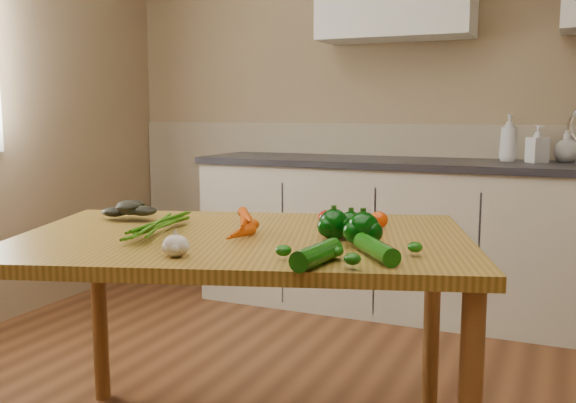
# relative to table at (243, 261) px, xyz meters

# --- Properties ---
(room) EXTENTS (4.04, 5.04, 2.64)m
(room) POSITION_rel_table_xyz_m (0.07, -0.15, 0.55)
(room) COLOR brown
(room) RESTS_ON ground
(counter_run) EXTENTS (2.84, 0.64, 1.14)m
(counter_run) POSITION_rel_table_xyz_m (0.29, 1.86, -0.24)
(counter_run) COLOR #BFB79F
(counter_run) RESTS_ON ground
(table) EXTENTS (1.67, 1.34, 0.78)m
(table) POSITION_rel_table_xyz_m (0.00, 0.00, 0.00)
(table) COLOR olive
(table) RESTS_ON ground
(soap_bottle_a) EXTENTS (0.13, 0.13, 0.26)m
(soap_bottle_a) POSITION_rel_table_xyz_m (0.64, 1.97, 0.34)
(soap_bottle_a) COLOR silver
(soap_bottle_a) RESTS_ON counter_run
(soap_bottle_b) EXTENTS (0.13, 0.13, 0.21)m
(soap_bottle_b) POSITION_rel_table_xyz_m (0.80, 1.92, 0.31)
(soap_bottle_b) COLOR silver
(soap_bottle_b) RESTS_ON counter_run
(soap_bottle_c) EXTENTS (0.19, 0.19, 0.17)m
(soap_bottle_c) POSITION_rel_table_xyz_m (0.94, 2.04, 0.29)
(soap_bottle_c) COLOR silver
(soap_bottle_c) RESTS_ON counter_run
(carrot_bunch) EXTENTS (0.32, 0.28, 0.07)m
(carrot_bunch) POSITION_rel_table_xyz_m (-0.09, -0.02, 0.12)
(carrot_bunch) COLOR #D04704
(carrot_bunch) RESTS_ON table
(leafy_greens) EXTENTS (0.21, 0.19, 0.10)m
(leafy_greens) POSITION_rel_table_xyz_m (-0.51, 0.11, 0.14)
(leafy_greens) COLOR black
(leafy_greens) RESTS_ON table
(garlic_bulb) EXTENTS (0.07, 0.07, 0.06)m
(garlic_bulb) POSITION_rel_table_xyz_m (-0.02, -0.36, 0.12)
(garlic_bulb) COLOR beige
(garlic_bulb) RESTS_ON table
(pepper_a) EXTENTS (0.09, 0.09, 0.09)m
(pepper_a) POSITION_rel_table_xyz_m (0.30, 0.05, 0.13)
(pepper_a) COLOR #023204
(pepper_a) RESTS_ON table
(pepper_b) EXTENTS (0.08, 0.08, 0.08)m
(pepper_b) POSITION_rel_table_xyz_m (0.33, 0.11, 0.13)
(pepper_b) COLOR #023204
(pepper_b) RESTS_ON table
(pepper_c) EXTENTS (0.10, 0.10, 0.10)m
(pepper_c) POSITION_rel_table_xyz_m (0.41, -0.02, 0.14)
(pepper_c) COLOR #023204
(pepper_c) RESTS_ON table
(tomato_a) EXTENTS (0.06, 0.06, 0.06)m
(tomato_a) POSITION_rel_table_xyz_m (0.20, 0.26, 0.12)
(tomato_a) COLOR #870302
(tomato_a) RESTS_ON table
(tomato_b) EXTENTS (0.07, 0.07, 0.06)m
(tomato_b) POSITION_rel_table_xyz_m (0.22, 0.26, 0.12)
(tomato_b) COLOR #E03F05
(tomato_b) RESTS_ON table
(tomato_c) EXTENTS (0.06, 0.06, 0.06)m
(tomato_c) POSITION_rel_table_xyz_m (0.37, 0.29, 0.12)
(tomato_c) COLOR #E03F05
(tomato_c) RESTS_ON table
(zucchini_a) EXTENTS (0.18, 0.21, 0.05)m
(zucchini_a) POSITION_rel_table_xyz_m (0.49, -0.15, 0.11)
(zucchini_a) COLOR #0B4507
(zucchini_a) RESTS_ON table
(zucchini_b) EXTENTS (0.08, 0.21, 0.06)m
(zucchini_b) POSITION_rel_table_xyz_m (0.37, -0.29, 0.11)
(zucchini_b) COLOR #0B4507
(zucchini_b) RESTS_ON table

